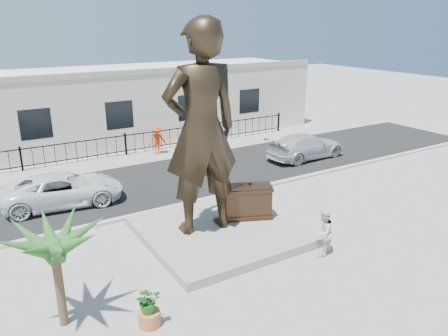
{
  "coord_description": "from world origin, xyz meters",
  "views": [
    {
      "loc": [
        -7.68,
        -10.62,
        7.25
      ],
      "look_at": [
        0.0,
        2.0,
        2.3
      ],
      "focal_mm": 35.0,
      "sensor_mm": 36.0,
      "label": 1
    }
  ],
  "objects_px": {
    "car_white": "(63,189)",
    "suitcase": "(245,202)",
    "statue": "(201,130)",
    "tourist": "(323,232)"
  },
  "relations": [
    {
      "from": "suitcase",
      "to": "tourist",
      "type": "distance_m",
      "value": 3.22
    },
    {
      "from": "car_white",
      "to": "suitcase",
      "type": "bearing_deg",
      "value": -129.62
    },
    {
      "from": "statue",
      "to": "suitcase",
      "type": "xyz_separation_m",
      "value": [
        1.74,
        -0.11,
        -2.92
      ]
    },
    {
      "from": "car_white",
      "to": "statue",
      "type": "bearing_deg",
      "value": -140.05
    },
    {
      "from": "suitcase",
      "to": "statue",
      "type": "bearing_deg",
      "value": -160.46
    },
    {
      "from": "statue",
      "to": "tourist",
      "type": "xyz_separation_m",
      "value": [
        2.69,
        -3.19,
        -3.08
      ]
    },
    {
      "from": "tourist",
      "to": "car_white",
      "type": "height_order",
      "value": "tourist"
    },
    {
      "from": "tourist",
      "to": "car_white",
      "type": "xyz_separation_m",
      "value": [
        -6.28,
        8.65,
        -0.12
      ]
    },
    {
      "from": "tourist",
      "to": "statue",
      "type": "bearing_deg",
      "value": -75.49
    },
    {
      "from": "suitcase",
      "to": "car_white",
      "type": "height_order",
      "value": "suitcase"
    }
  ]
}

